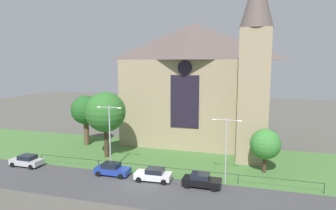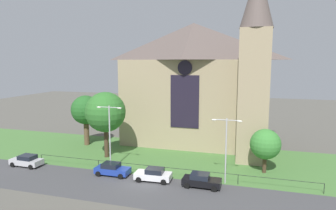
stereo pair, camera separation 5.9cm
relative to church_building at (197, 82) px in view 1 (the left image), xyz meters
name	(u,v)px [view 1 (the left image)]	position (x,y,z in m)	size (l,w,h in m)	color
ground	(167,156)	(-2.57, -8.66, -10.27)	(160.00, 160.00, 0.00)	#56544C
road_asphalt	(136,189)	(-2.57, -20.66, -10.27)	(120.00, 8.00, 0.01)	#424244
grass_verge	(163,160)	(-2.57, -10.66, -10.27)	(120.00, 20.00, 0.01)	#477538
church_building	(197,82)	(0.00, 0.00, 0.00)	(23.20, 16.20, 26.00)	tan
iron_railing	(164,168)	(-0.77, -16.16, -9.29)	(35.15, 0.07, 1.13)	black
tree_left_far	(86,110)	(-17.19, -6.46, -4.49)	(4.73, 4.73, 8.25)	brown
tree_right_near	(265,144)	(10.89, -11.50, -6.66)	(3.74, 3.74, 5.51)	#423021
tree_left_near	(105,112)	(-10.89, -11.43, -3.71)	(5.74, 5.74, 9.47)	#423021
streetlamp_near	(110,130)	(-7.78, -16.26, -4.99)	(3.37, 0.26, 8.31)	#B2B2B7
streetlamp_far	(226,142)	(6.58, -16.26, -5.44)	(3.37, 0.26, 7.49)	#B2B2B7
parked_car_silver	(27,161)	(-19.14, -17.97, -9.53)	(4.23, 2.08, 1.51)	#B7B7BC
parked_car_blue	(112,169)	(-6.84, -17.66, -9.53)	(4.21, 2.03, 1.51)	#1E3899
parked_car_white	(154,175)	(-1.44, -17.92, -9.53)	(4.28, 2.19, 1.51)	silver
parked_car_black	(201,180)	(4.17, -18.05, -9.53)	(4.21, 2.05, 1.51)	black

